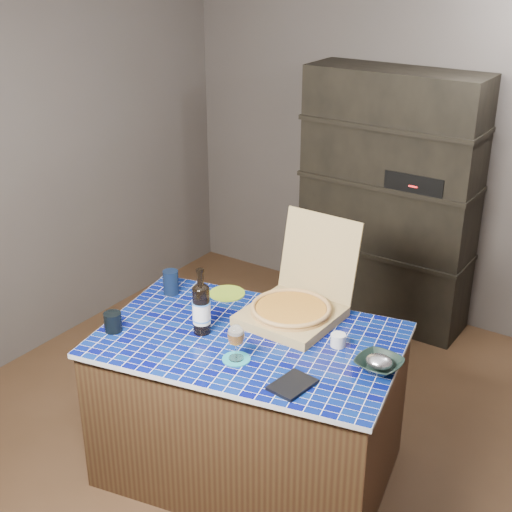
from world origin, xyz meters
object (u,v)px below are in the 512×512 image
Objects in this scene: kitchen_island at (249,405)px; wine_glass at (236,336)px; pizza_box at (294,306)px; mead_bottle at (201,308)px; bowl at (379,364)px; dvd_case at (292,385)px.

wine_glass reaches higher than kitchen_island.
kitchen_island is at bearing -103.98° from pizza_box.
kitchen_island is 0.55m from pizza_box.
pizza_box is 0.48m from mead_bottle.
mead_bottle is at bearing -167.89° from bowl.
dvd_case is at bearing -127.21° from bowl.
bowl is at bearing 60.24° from dvd_case.
pizza_box is 0.49m from wine_glass.
dvd_case is at bearing -57.83° from pizza_box.
bowl is (0.64, 0.10, 0.42)m from kitchen_island.
wine_glass reaches higher than dvd_case.
pizza_box is (0.08, 0.29, 0.47)m from kitchen_island.
wine_glass is (0.28, -0.11, -0.01)m from mead_bottle.
kitchen_island is 2.93× the size of pizza_box.
mead_bottle is 1.94× the size of wine_glass.
kitchen_island is 8.11× the size of dvd_case.
wine_glass reaches higher than bowl.
mead_bottle is (-0.30, -0.37, 0.07)m from pizza_box.
kitchen_island is at bearing 156.74° from dvd_case.
kitchen_island is 0.77m from bowl.
bowl is (0.86, 0.19, -0.11)m from mead_bottle.
mead_bottle is 0.31m from wine_glass.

